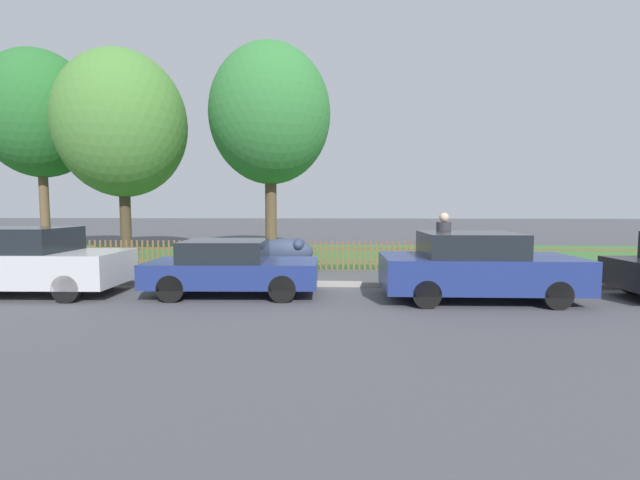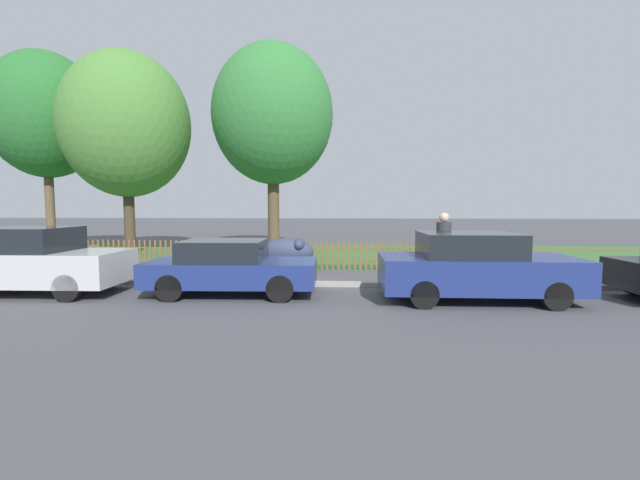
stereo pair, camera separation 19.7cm
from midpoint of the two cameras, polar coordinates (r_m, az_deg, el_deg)
ground_plane at (r=10.94m, az=-8.09°, el=-6.15°), size 120.00×120.00×0.00m
kerb_stone at (r=11.03m, az=-8.00°, el=-5.75°), size 33.52×0.20×0.12m
grass_strip at (r=18.08m, az=-3.73°, el=-1.87°), size 33.52×8.76×0.01m
park_fence at (r=13.72m, az=-5.81°, el=-2.00°), size 33.52×0.05×0.92m
parked_car_silver_hatchback at (r=11.79m, az=-34.40°, el=-2.38°), size 4.01×1.89×1.54m
parked_car_black_saloon at (r=9.93m, az=-12.28°, el=-3.56°), size 3.85×1.82×1.25m
parked_car_navy_estate at (r=9.78m, az=19.54°, el=-3.33°), size 4.11×1.90×1.45m
covered_motorcycle at (r=12.92m, az=-4.78°, el=-1.61°), size 1.79×0.74×1.06m
tree_nearest_kerb at (r=21.63m, az=-33.51°, el=13.77°), size 4.48×4.48×8.36m
tree_behind_motorcycle at (r=19.32m, az=-25.15°, el=13.76°), size 5.01×5.01×8.15m
tree_mid_park at (r=18.13m, az=-6.99°, el=16.22°), size 4.88×4.88×8.53m
pedestrian_near_fence at (r=11.43m, az=15.65°, el=-0.51°), size 0.52×0.52×1.86m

